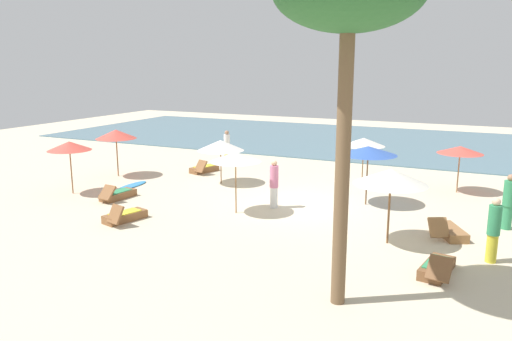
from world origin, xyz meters
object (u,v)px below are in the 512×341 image
(umbrella_4, at_px, (116,134))
(person_3, at_px, (227,147))
(person_0, at_px, (274,184))
(umbrella_1, at_px, (368,151))
(lounger_0, at_px, (437,268))
(person_1, at_px, (509,202))
(person_2, at_px, (494,230))
(lounger_1, at_px, (204,169))
(lounger_4, at_px, (449,231))
(lounger_3, at_px, (117,195))
(umbrella_0, at_px, (364,142))
(umbrella_8, at_px, (221,145))
(umbrella_5, at_px, (69,146))
(umbrella_7, at_px, (391,177))
(umbrella_3, at_px, (236,157))
(lounger_2, at_px, (124,216))
(surfboard, at_px, (132,185))
(umbrella_6, at_px, (460,150))

(umbrella_4, distance_m, person_3, 5.96)
(person_0, distance_m, person_3, 8.58)
(umbrella_1, bearing_deg, lounger_0, -60.86)
(person_1, height_order, person_2, person_1)
(person_2, bearing_deg, lounger_1, 153.54)
(lounger_4, xyz_separation_m, person_1, (1.63, 1.59, 0.75))
(lounger_3, bearing_deg, umbrella_0, 39.04)
(umbrella_8, relative_size, person_1, 1.14)
(person_1, bearing_deg, umbrella_5, -170.68)
(umbrella_1, relative_size, lounger_4, 1.30)
(umbrella_5, distance_m, lounger_0, 14.93)
(lounger_0, xyz_separation_m, person_0, (-6.21, 3.77, 0.76))
(umbrella_7, xyz_separation_m, person_2, (2.85, -0.28, -1.14))
(umbrella_3, bearing_deg, lounger_4, 5.02)
(person_1, bearing_deg, lounger_4, -135.76)
(umbrella_0, height_order, person_1, umbrella_0)
(umbrella_5, relative_size, umbrella_7, 0.96)
(umbrella_0, height_order, lounger_2, umbrella_0)
(person_0, xyz_separation_m, person_1, (7.88, 1.01, -0.01))
(lounger_1, xyz_separation_m, person_3, (0.07, 2.28, 0.76))
(lounger_4, height_order, surfboard, lounger_4)
(lounger_0, height_order, person_1, person_1)
(umbrella_1, bearing_deg, lounger_2, -141.22)
(umbrella_8, height_order, person_3, umbrella_8)
(umbrella_6, bearing_deg, lounger_1, -174.30)
(lounger_4, bearing_deg, umbrella_1, 142.03)
(umbrella_1, bearing_deg, person_2, -43.59)
(lounger_0, relative_size, person_0, 0.96)
(umbrella_8, distance_m, lounger_3, 5.05)
(umbrella_5, height_order, lounger_2, umbrella_5)
(person_1, xyz_separation_m, person_3, (-13.45, 5.51, 0.01))
(lounger_4, bearing_deg, umbrella_7, -138.96)
(umbrella_1, distance_m, umbrella_4, 11.98)
(umbrella_3, distance_m, person_0, 1.93)
(umbrella_3, bearing_deg, umbrella_5, -176.49)
(umbrella_3, relative_size, lounger_4, 1.28)
(umbrella_7, bearing_deg, umbrella_1, 111.85)
(umbrella_4, distance_m, umbrella_5, 3.43)
(lounger_4, bearing_deg, umbrella_4, 171.37)
(lounger_2, bearing_deg, umbrella_1, 38.78)
(umbrella_0, height_order, lounger_0, umbrella_0)
(umbrella_1, xyz_separation_m, surfboard, (-10.05, -1.54, -2.07))
(umbrella_1, relative_size, umbrella_4, 1.01)
(umbrella_4, bearing_deg, lounger_2, -47.84)
(surfboard, bearing_deg, lounger_3, -66.59)
(lounger_3, height_order, person_3, person_3)
(lounger_4, xyz_separation_m, surfboard, (-13.27, 0.97, -0.13))
(lounger_3, relative_size, surfboard, 0.93)
(umbrella_8, xyz_separation_m, lounger_4, (9.95, -3.12, -1.58))
(umbrella_4, xyz_separation_m, umbrella_6, (15.02, 3.68, -0.22))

